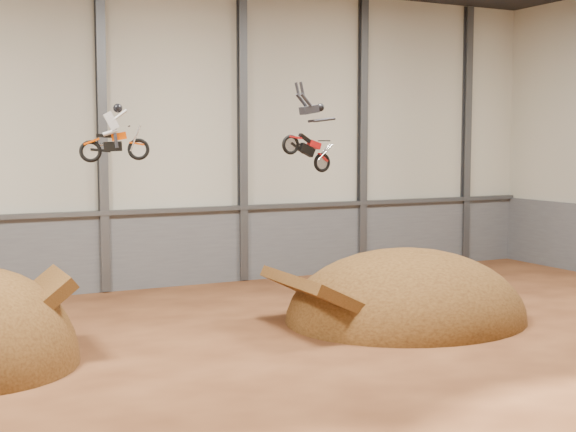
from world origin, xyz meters
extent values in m
plane|color=#4E2814|center=(0.00, 0.00, 0.00)|extent=(40.00, 40.00, 0.00)
cube|color=beige|center=(0.00, 15.00, 7.00)|extent=(40.00, 0.10, 14.00)
cube|color=slate|center=(0.00, 14.90, 1.75)|extent=(39.80, 0.18, 3.50)
cube|color=#47494F|center=(0.00, 14.75, 3.55)|extent=(39.80, 0.35, 0.20)
cube|color=#47494F|center=(-3.33, 14.80, 7.00)|extent=(0.40, 0.36, 13.90)
cube|color=#47494F|center=(3.33, 14.80, 7.00)|extent=(0.40, 0.36, 13.90)
cube|color=#47494F|center=(10.00, 14.80, 7.00)|extent=(0.40, 0.36, 13.90)
cube|color=#47494F|center=(16.67, 14.80, 7.00)|extent=(0.40, 0.36, 13.90)
ellipsoid|color=#3F250F|center=(5.52, 4.29, 0.00)|extent=(9.33, 8.25, 5.38)
camera|label=1|loc=(-11.66, -20.38, 6.71)|focal=50.00mm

